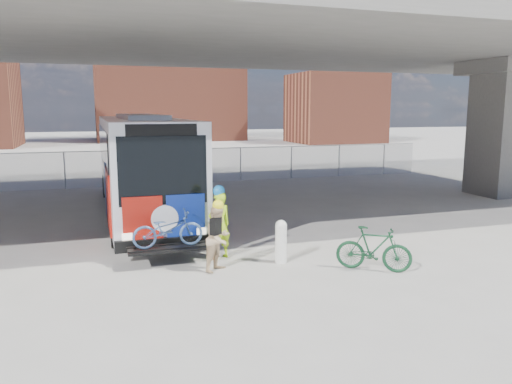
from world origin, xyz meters
name	(u,v)px	position (x,y,z in m)	size (l,w,h in m)	color
ground	(227,240)	(0.00, 0.00, 0.00)	(160.00, 160.00, 0.00)	#9E9991
bus	(141,158)	(-2.00, 4.67, 2.11)	(2.67, 12.90, 3.69)	silver
overpass	(195,32)	(0.00, 4.00, 6.54)	(40.00, 16.00, 7.95)	#605E59
chainlink_fence	(167,157)	(0.00, 12.00, 1.42)	(30.00, 0.06, 30.00)	gray
brick_buildings	(132,96)	(1.23, 48.23, 5.42)	(54.00, 22.00, 12.00)	brown
smokestack	(221,46)	(14.00, 55.00, 12.50)	(2.20, 2.20, 25.00)	brown
bollard	(281,240)	(0.76, -2.55, 0.60)	(0.29, 0.29, 1.11)	beige
cyclist_hivis	(219,223)	(-0.62, -1.65, 0.93)	(0.74, 0.59, 1.94)	#B0E618
cyclist_tan	(218,237)	(-0.90, -2.66, 0.83)	(0.98, 0.96, 1.75)	#D0B085
bike_parked	(374,249)	(2.66, -3.84, 0.54)	(0.51, 1.81, 1.09)	#143F24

